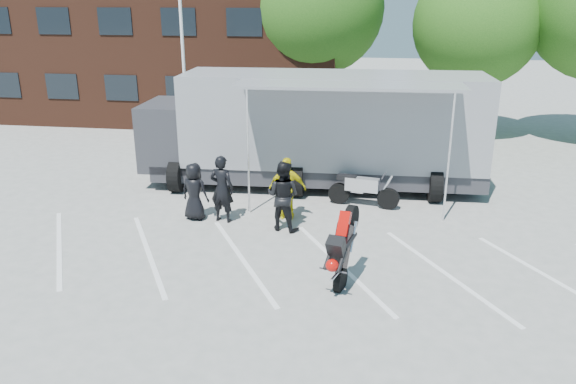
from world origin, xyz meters
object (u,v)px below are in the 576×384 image
(transporter_truck, at_px, (316,185))
(spectator_hivis, at_px, (287,189))
(stunt_bike_rider, at_px, (348,277))
(flagpole, at_px, (188,25))
(spectator_leather_c, at_px, (283,196))
(spectator_leather_a, at_px, (194,191))
(tree_left, at_px, (317,8))
(spectator_leather_b, at_px, (222,189))
(tree_mid, at_px, (477,24))
(parked_motorcycle, at_px, (363,206))

(transporter_truck, height_order, spectator_hivis, transporter_truck)
(stunt_bike_rider, bearing_deg, flagpole, 140.17)
(flagpole, xyz_separation_m, spectator_leather_c, (4.72, -6.99, -4.09))
(stunt_bike_rider, relative_size, spectator_leather_a, 1.17)
(flagpole, relative_size, stunt_bike_rider, 4.13)
(flagpole, relative_size, spectator_leather_c, 4.14)
(tree_left, relative_size, spectator_hivis, 4.78)
(transporter_truck, relative_size, spectator_leather_b, 6.10)
(spectator_hivis, bearing_deg, transporter_truck, -104.78)
(tree_mid, distance_m, spectator_leather_a, 15.33)
(tree_mid, xyz_separation_m, parked_motorcycle, (-4.39, -9.87, -4.94))
(transporter_truck, distance_m, stunt_bike_rider, 6.62)
(spectator_leather_a, bearing_deg, transporter_truck, -118.84)
(spectator_leather_a, height_order, spectator_leather_c, spectator_leather_c)
(tree_left, bearing_deg, transporter_truck, -83.72)
(tree_left, height_order, spectator_leather_b, tree_left)
(stunt_bike_rider, height_order, spectator_leather_a, spectator_leather_a)
(spectator_leather_c, bearing_deg, flagpole, -40.40)
(parked_motorcycle, bearing_deg, transporter_truck, 52.46)
(transporter_truck, distance_m, spectator_leather_b, 4.36)
(spectator_leather_b, bearing_deg, tree_left, -84.61)
(flagpole, distance_m, spectator_leather_b, 8.36)
(spectator_leather_a, bearing_deg, tree_left, -86.87)
(transporter_truck, height_order, parked_motorcycle, transporter_truck)
(tree_left, relative_size, spectator_leather_a, 5.21)
(flagpole, distance_m, stunt_bike_rider, 12.70)
(stunt_bike_rider, distance_m, spectator_hivis, 3.98)
(spectator_leather_a, bearing_deg, spectator_leather_c, -175.35)
(tree_left, height_order, spectator_leather_c, tree_left)
(transporter_truck, xyz_separation_m, spectator_hivis, (-0.52, -3.10, 0.90))
(stunt_bike_rider, bearing_deg, tree_left, 114.14)
(transporter_truck, xyz_separation_m, stunt_bike_rider, (1.40, -6.47, 0.00))
(flagpole, bearing_deg, spectator_leather_c, -55.93)
(flagpole, height_order, spectator_leather_a, flagpole)
(parked_motorcycle, height_order, spectator_leather_a, spectator_leather_a)
(tree_left, xyz_separation_m, spectator_leather_b, (-1.30, -12.67, -4.60))
(tree_mid, bearing_deg, transporter_truck, -126.55)
(tree_mid, distance_m, spectator_leather_c, 14.21)
(flagpole, bearing_deg, spectator_leather_a, -72.21)
(spectator_leather_b, bearing_deg, transporter_truck, -111.52)
(tree_mid, height_order, parked_motorcycle, tree_mid)
(stunt_bike_rider, relative_size, spectator_hivis, 1.07)
(spectator_leather_c, distance_m, spectator_hivis, 0.80)
(spectator_leather_b, bearing_deg, spectator_leather_c, -178.97)
(parked_motorcycle, distance_m, spectator_hivis, 2.66)
(spectator_leather_c, xyz_separation_m, spectator_hivis, (0.00, 0.79, -0.06))
(parked_motorcycle, distance_m, spectator_leather_a, 5.11)
(parked_motorcycle, bearing_deg, spectator_leather_c, 145.13)
(parked_motorcycle, relative_size, spectator_hivis, 1.23)
(transporter_truck, xyz_separation_m, spectator_leather_c, (-0.52, -3.89, 0.97))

